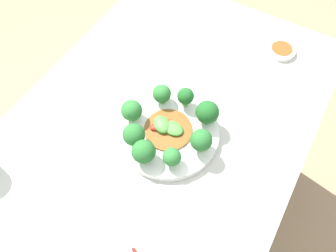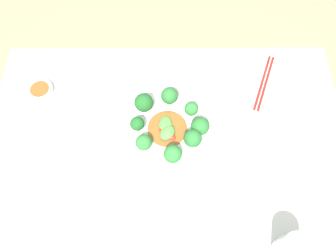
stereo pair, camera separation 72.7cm
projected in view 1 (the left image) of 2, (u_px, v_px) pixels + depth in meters
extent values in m
plane|color=#9E8460|center=(161.00, 214.00, 1.47)|extent=(8.00, 8.00, 0.00)
cube|color=#B7BCAD|center=(159.00, 183.00, 1.14)|extent=(1.07, 0.71, 0.76)
cylinder|color=white|center=(168.00, 132.00, 0.80)|extent=(0.25, 0.25, 0.02)
cylinder|color=#89B76B|center=(162.00, 100.00, 0.83)|extent=(0.02, 0.02, 0.01)
sphere|color=#2D7533|center=(162.00, 94.00, 0.81)|extent=(0.05, 0.05, 0.05)
cylinder|color=#7AAD5B|center=(206.00, 119.00, 0.80)|extent=(0.02, 0.02, 0.02)
sphere|color=#1E5B23|center=(207.00, 112.00, 0.77)|extent=(0.06, 0.06, 0.06)
cylinder|color=#89B76B|center=(133.00, 117.00, 0.80)|extent=(0.02, 0.02, 0.01)
sphere|color=#2D7533|center=(132.00, 110.00, 0.78)|extent=(0.05, 0.05, 0.05)
cylinder|color=#70A356|center=(135.00, 141.00, 0.76)|extent=(0.02, 0.02, 0.02)
sphere|color=#286B2D|center=(134.00, 135.00, 0.74)|extent=(0.05, 0.05, 0.05)
cylinder|color=#70A356|center=(144.00, 157.00, 0.74)|extent=(0.02, 0.02, 0.02)
sphere|color=#286B2D|center=(143.00, 152.00, 0.72)|extent=(0.05, 0.05, 0.05)
cylinder|color=#70A356|center=(185.00, 103.00, 0.82)|extent=(0.01, 0.01, 0.02)
sphere|color=#1E5B23|center=(186.00, 96.00, 0.80)|extent=(0.04, 0.04, 0.04)
cylinder|color=#7AAD5B|center=(200.00, 147.00, 0.75)|extent=(0.02, 0.02, 0.02)
sphere|color=#286B2D|center=(201.00, 140.00, 0.73)|extent=(0.05, 0.05, 0.05)
cylinder|color=#70A356|center=(172.00, 162.00, 0.74)|extent=(0.01, 0.01, 0.01)
sphere|color=#2D7533|center=(172.00, 157.00, 0.72)|extent=(0.04, 0.04, 0.04)
cylinder|color=brown|center=(168.00, 130.00, 0.79)|extent=(0.12, 0.12, 0.01)
ellipsoid|color=#4C933D|center=(173.00, 128.00, 0.78)|extent=(0.04, 0.06, 0.02)
ellipsoid|color=#4C933D|center=(161.00, 125.00, 0.78)|extent=(0.06, 0.06, 0.02)
ellipsoid|color=red|center=(161.00, 126.00, 0.78)|extent=(0.06, 0.06, 0.01)
cylinder|color=white|center=(281.00, 50.00, 0.94)|extent=(0.08, 0.08, 0.01)
cylinder|color=brown|center=(282.00, 49.00, 0.94)|extent=(0.06, 0.06, 0.00)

